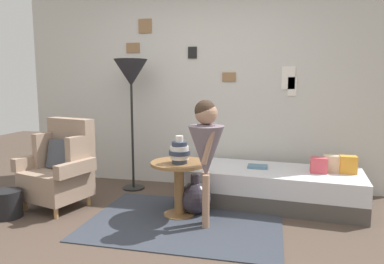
# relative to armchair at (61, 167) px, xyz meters

# --- Properties ---
(ground_plane) EXTENTS (12.00, 12.00, 0.00)m
(ground_plane) POSITION_rel_armchair_xyz_m (1.29, -0.73, -0.44)
(ground_plane) COLOR #4C3D33
(gallery_wall) EXTENTS (4.80, 0.12, 2.60)m
(gallery_wall) POSITION_rel_armchair_xyz_m (1.29, 1.22, 0.86)
(gallery_wall) COLOR beige
(gallery_wall) RESTS_ON ground
(rug) EXTENTS (1.88, 1.38, 0.01)m
(rug) POSITION_rel_armchair_xyz_m (1.45, -0.13, -0.43)
(rug) COLOR #333842
(rug) RESTS_ON ground
(armchair) EXTENTS (0.86, 0.73, 0.97)m
(armchair) POSITION_rel_armchair_xyz_m (0.00, 0.00, 0.00)
(armchair) COLOR tan
(armchair) RESTS_ON ground
(daybed) EXTENTS (1.96, 0.97, 0.40)m
(daybed) POSITION_rel_armchair_xyz_m (2.29, 0.61, -0.24)
(daybed) COLOR #4C4742
(daybed) RESTS_ON ground
(pillow_head) EXTENTS (0.17, 0.12, 0.19)m
(pillow_head) POSITION_rel_armchair_xyz_m (3.06, 0.61, 0.06)
(pillow_head) COLOR orange
(pillow_head) RESTS_ON daybed
(pillow_mid) EXTENTS (0.21, 0.13, 0.18)m
(pillow_mid) POSITION_rel_armchair_xyz_m (2.92, 0.66, 0.05)
(pillow_mid) COLOR beige
(pillow_mid) RESTS_ON daybed
(pillow_back) EXTENTS (0.17, 0.12, 0.17)m
(pillow_back) POSITION_rel_armchair_xyz_m (2.76, 0.56, 0.04)
(pillow_back) COLOR #D64C56
(pillow_back) RESTS_ON daybed
(side_table) EXTENTS (0.58, 0.58, 0.57)m
(side_table) POSITION_rel_armchair_xyz_m (1.35, 0.02, -0.03)
(side_table) COLOR olive
(side_table) RESTS_ON ground
(vase_striped) EXTENTS (0.21, 0.21, 0.28)m
(vase_striped) POSITION_rel_armchair_xyz_m (1.37, -0.04, 0.24)
(vase_striped) COLOR #2D384C
(vase_striped) RESTS_ON side_table
(floor_lamp) EXTENTS (0.42, 0.42, 1.66)m
(floor_lamp) POSITION_rel_armchair_xyz_m (0.52, 0.79, 1.00)
(floor_lamp) COLOR black
(floor_lamp) RESTS_ON ground
(person_child) EXTENTS (0.34, 0.34, 1.21)m
(person_child) POSITION_rel_armchair_xyz_m (1.67, -0.19, 0.34)
(person_child) COLOR #A37A60
(person_child) RESTS_ON ground
(book_on_daybed) EXTENTS (0.22, 0.16, 0.03)m
(book_on_daybed) POSITION_rel_armchair_xyz_m (2.11, 0.64, -0.02)
(book_on_daybed) COLOR slate
(book_on_daybed) RESTS_ON daybed
(demijohn_near) EXTENTS (0.34, 0.34, 0.42)m
(demijohn_near) POSITION_rel_armchair_xyz_m (1.49, 0.11, -0.27)
(demijohn_near) COLOR #332D38
(demijohn_near) RESTS_ON ground
(magazine_basket) EXTENTS (0.28, 0.28, 0.28)m
(magazine_basket) POSITION_rel_armchair_xyz_m (-0.34, -0.43, -0.30)
(magazine_basket) COLOR black
(magazine_basket) RESTS_ON ground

